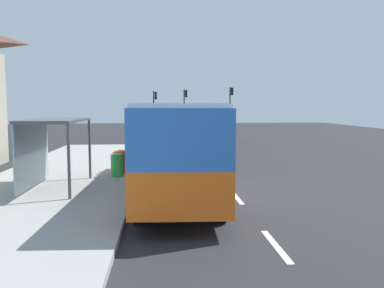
% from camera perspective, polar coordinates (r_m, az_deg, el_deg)
% --- Properties ---
extents(ground_plane, '(56.00, 92.00, 0.04)m').
position_cam_1_polar(ground_plane, '(29.12, 0.36, -0.93)').
color(ground_plane, '#262628').
extents(sidewalk_platform, '(6.20, 30.00, 0.18)m').
position_cam_1_polar(sidewalk_platform, '(17.62, -17.66, -4.95)').
color(sidewalk_platform, '#999993').
rests_on(sidewalk_platform, ground).
extents(lane_stripe_seg_0, '(0.16, 2.20, 0.01)m').
position_cam_1_polar(lane_stripe_seg_0, '(9.74, 11.55, -13.65)').
color(lane_stripe_seg_0, silver).
rests_on(lane_stripe_seg_0, ground).
extents(lane_stripe_seg_1, '(0.16, 2.20, 0.01)m').
position_cam_1_polar(lane_stripe_seg_1, '(14.44, 6.13, -7.31)').
color(lane_stripe_seg_1, silver).
rests_on(lane_stripe_seg_1, ground).
extents(lane_stripe_seg_2, '(0.16, 2.20, 0.01)m').
position_cam_1_polar(lane_stripe_seg_2, '(19.29, 3.46, -4.08)').
color(lane_stripe_seg_2, silver).
rests_on(lane_stripe_seg_2, ground).
extents(lane_stripe_seg_3, '(0.16, 2.20, 0.01)m').
position_cam_1_polar(lane_stripe_seg_3, '(24.20, 1.89, -2.15)').
color(lane_stripe_seg_3, silver).
rests_on(lane_stripe_seg_3, ground).
extents(lane_stripe_seg_4, '(0.16, 2.20, 0.01)m').
position_cam_1_polar(lane_stripe_seg_4, '(29.14, 0.85, -0.88)').
color(lane_stripe_seg_4, silver).
rests_on(lane_stripe_seg_4, ground).
extents(lane_stripe_seg_5, '(0.16, 2.20, 0.01)m').
position_cam_1_polar(lane_stripe_seg_5, '(34.10, 0.11, 0.03)').
color(lane_stripe_seg_5, silver).
rests_on(lane_stripe_seg_5, ground).
extents(lane_stripe_seg_6, '(0.16, 2.20, 0.01)m').
position_cam_1_polar(lane_stripe_seg_6, '(39.07, -0.44, 0.71)').
color(lane_stripe_seg_6, silver).
rests_on(lane_stripe_seg_6, ground).
extents(lane_stripe_seg_7, '(0.16, 2.20, 0.01)m').
position_cam_1_polar(lane_stripe_seg_7, '(44.04, -0.87, 1.23)').
color(lane_stripe_seg_7, silver).
rests_on(lane_stripe_seg_7, ground).
extents(bus, '(2.86, 11.08, 3.21)m').
position_cam_1_polar(bus, '(14.80, -1.90, 0.23)').
color(bus, orange).
rests_on(bus, ground).
extents(white_van, '(2.08, 5.23, 2.30)m').
position_cam_1_polar(white_van, '(36.44, 2.90, 2.47)').
color(white_van, black).
rests_on(white_van, ground).
extents(sedan_near, '(1.88, 4.42, 1.52)m').
position_cam_1_polar(sedan_near, '(52.83, 0.80, 2.77)').
color(sedan_near, '#B7B7BC').
rests_on(sedan_near, ground).
extents(recycling_bin_green, '(0.52, 0.52, 0.95)m').
position_cam_1_polar(recycling_bin_green, '(17.66, -10.35, -2.90)').
color(recycling_bin_green, green).
rests_on(recycling_bin_green, sidewalk_platform).
extents(recycling_bin_red, '(0.52, 0.52, 0.95)m').
position_cam_1_polar(recycling_bin_red, '(18.35, -10.11, -2.59)').
color(recycling_bin_red, red).
rests_on(recycling_bin_red, sidewalk_platform).
extents(recycling_bin_orange, '(0.52, 0.52, 0.95)m').
position_cam_1_polar(recycling_bin_orange, '(19.04, -9.90, -2.30)').
color(recycling_bin_orange, orange).
rests_on(recycling_bin_orange, sidewalk_platform).
extents(traffic_light_near_side, '(0.49, 0.28, 5.26)m').
position_cam_1_polar(traffic_light_near_side, '(46.90, 5.40, 5.71)').
color(traffic_light_near_side, '#2D2D2D').
rests_on(traffic_light_near_side, ground).
extents(traffic_light_far_side, '(0.49, 0.28, 4.80)m').
position_cam_1_polar(traffic_light_far_side, '(47.05, -5.19, 5.36)').
color(traffic_light_far_side, '#2D2D2D').
rests_on(traffic_light_far_side, ground).
extents(traffic_light_median, '(0.49, 0.28, 5.03)m').
position_cam_1_polar(traffic_light_median, '(47.92, -0.98, 5.55)').
color(traffic_light_median, '#2D2D2D').
rests_on(traffic_light_median, ground).
extents(bus_shelter, '(1.80, 4.00, 2.50)m').
position_cam_1_polar(bus_shelter, '(15.67, -19.41, 1.15)').
color(bus_shelter, '#4C4C51').
rests_on(bus_shelter, sidewalk_platform).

